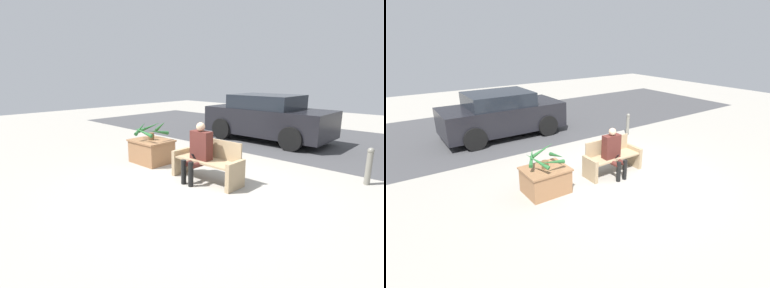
% 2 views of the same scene
% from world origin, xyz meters
% --- Properties ---
extents(ground_plane, '(30.00, 30.00, 0.00)m').
position_xyz_m(ground_plane, '(0.00, 0.00, 0.00)').
color(ground_plane, '#9E998E').
extents(road_surface, '(20.00, 6.00, 0.01)m').
position_xyz_m(road_surface, '(0.00, 5.90, 0.00)').
color(road_surface, '#424244').
rests_on(road_surface, ground_plane).
extents(bench, '(1.54, 0.53, 0.86)m').
position_xyz_m(bench, '(-0.04, 0.45, 0.40)').
color(bench, tan).
rests_on(bench, ground_plane).
extents(person_seated, '(0.44, 0.57, 1.22)m').
position_xyz_m(person_seated, '(-0.15, 0.28, 0.67)').
color(person_seated, '#51231E').
rests_on(person_seated, ground_plane).
extents(planter_box, '(0.98, 0.81, 0.58)m').
position_xyz_m(planter_box, '(-1.93, 0.49, 0.31)').
color(planter_box, '#936642').
rests_on(planter_box, ground_plane).
extents(potted_plant, '(0.78, 0.84, 0.50)m').
position_xyz_m(potted_plant, '(-1.95, 0.48, 0.83)').
color(potted_plant, brown).
rests_on(potted_plant, planter_box).
extents(parked_car, '(4.05, 1.98, 1.52)m').
position_xyz_m(parked_car, '(-1.20, 4.85, 0.77)').
color(parked_car, black).
rests_on(parked_car, ground_plane).
extents(bollard_post, '(0.12, 0.12, 0.76)m').
position_xyz_m(bollard_post, '(2.44, 2.46, 0.40)').
color(bollard_post, slate).
rests_on(bollard_post, ground_plane).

